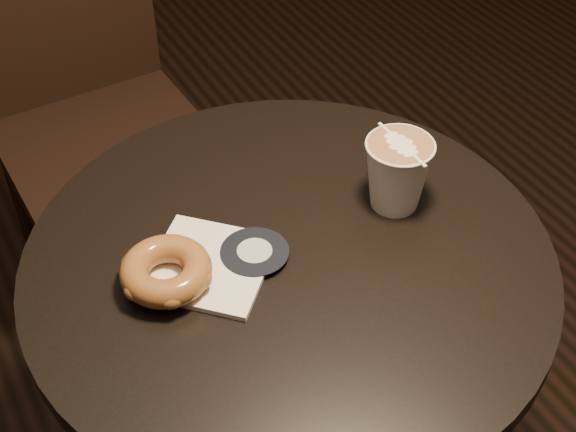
{
  "coord_description": "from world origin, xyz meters",
  "views": [
    {
      "loc": [
        -0.36,
        -0.64,
        1.5
      ],
      "look_at": [
        0.01,
        0.03,
        0.79
      ],
      "focal_mm": 50.0,
      "sensor_mm": 36.0,
      "label": 1
    }
  ],
  "objects_px": {
    "cafe_table": "(289,347)",
    "latte_cup": "(397,174)",
    "chair": "(79,74)",
    "pastry_bag": "(209,265)",
    "doughnut": "(166,271)"
  },
  "relations": [
    {
      "from": "chair",
      "to": "doughnut",
      "type": "relative_size",
      "value": 9.05
    },
    {
      "from": "pastry_bag",
      "to": "latte_cup",
      "type": "relative_size",
      "value": 1.42
    },
    {
      "from": "pastry_bag",
      "to": "latte_cup",
      "type": "height_order",
      "value": "latte_cup"
    },
    {
      "from": "cafe_table",
      "to": "latte_cup",
      "type": "height_order",
      "value": "latte_cup"
    },
    {
      "from": "chair",
      "to": "pastry_bag",
      "type": "xyz_separation_m",
      "value": [
        -0.05,
        -0.78,
        0.17
      ]
    },
    {
      "from": "cafe_table",
      "to": "latte_cup",
      "type": "relative_size",
      "value": 7.2
    },
    {
      "from": "chair",
      "to": "doughnut",
      "type": "xyz_separation_m",
      "value": [
        -0.11,
        -0.79,
        0.19
      ]
    },
    {
      "from": "pastry_bag",
      "to": "doughnut",
      "type": "xyz_separation_m",
      "value": [
        -0.06,
        -0.0,
        0.02
      ]
    },
    {
      "from": "cafe_table",
      "to": "latte_cup",
      "type": "distance_m",
      "value": 0.31
    },
    {
      "from": "cafe_table",
      "to": "doughnut",
      "type": "xyz_separation_m",
      "value": [
        -0.16,
        0.02,
        0.23
      ]
    },
    {
      "from": "chair",
      "to": "pastry_bag",
      "type": "bearing_deg",
      "value": -95.76
    },
    {
      "from": "pastry_bag",
      "to": "doughnut",
      "type": "height_order",
      "value": "doughnut"
    },
    {
      "from": "cafe_table",
      "to": "latte_cup",
      "type": "bearing_deg",
      "value": 4.86
    },
    {
      "from": "chair",
      "to": "latte_cup",
      "type": "xyz_separation_m",
      "value": [
        0.22,
        -0.8,
        0.22
      ]
    },
    {
      "from": "doughnut",
      "to": "latte_cup",
      "type": "height_order",
      "value": "latte_cup"
    }
  ]
}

